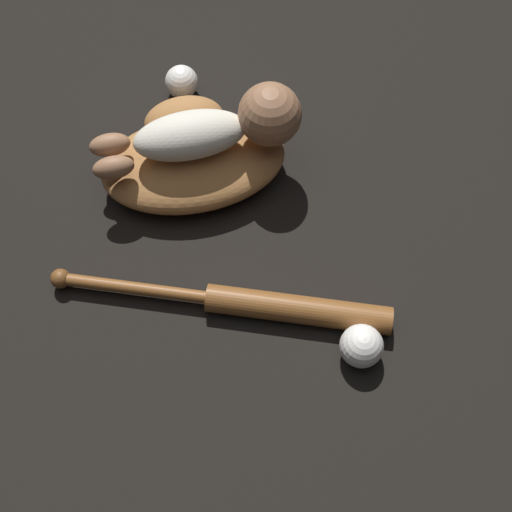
{
  "coord_description": "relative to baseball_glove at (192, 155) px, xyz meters",
  "views": [
    {
      "loc": [
        -0.29,
        -0.81,
        1.18
      ],
      "look_at": [
        0.03,
        -0.3,
        0.07
      ],
      "focal_mm": 50.0,
      "sensor_mm": 36.0,
      "label": 1
    }
  ],
  "objects": [
    {
      "name": "ground_plane",
      "position": [
        -0.05,
        0.03,
        -0.05
      ],
      "size": [
        6.0,
        6.0,
        0.0
      ],
      "primitive_type": "plane",
      "color": "black"
    },
    {
      "name": "baseball_glove",
      "position": [
        0.0,
        0.0,
        0.0
      ],
      "size": [
        0.42,
        0.34,
        0.09
      ],
      "color": "#A8703D",
      "rests_on": "ground"
    },
    {
      "name": "baby_figure",
      "position": [
        0.05,
        -0.04,
        0.09
      ],
      "size": [
        0.4,
        0.22,
        0.12
      ],
      "color": "silver",
      "rests_on": "baseball_glove"
    },
    {
      "name": "baseball_bat",
      "position": [
        -0.05,
        -0.34,
        -0.02
      ],
      "size": [
        0.49,
        0.43,
        0.05
      ],
      "color": "brown",
      "rests_on": "ground"
    },
    {
      "name": "baseball",
      "position": [
        0.05,
        -0.5,
        -0.01
      ],
      "size": [
        0.08,
        0.08,
        0.08
      ],
      "color": "white",
      "rests_on": "ground"
    },
    {
      "name": "baseball_spare",
      "position": [
        0.08,
        0.18,
        -0.01
      ],
      "size": [
        0.07,
        0.07,
        0.07
      ],
      "color": "white",
      "rests_on": "ground"
    }
  ]
}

